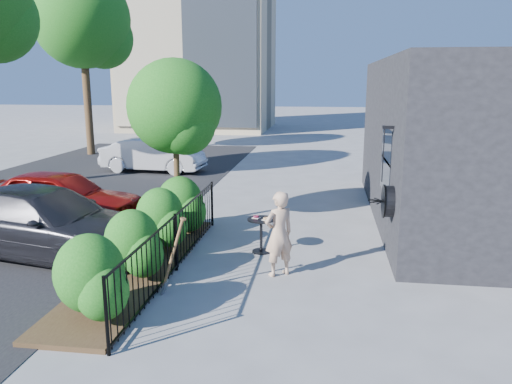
# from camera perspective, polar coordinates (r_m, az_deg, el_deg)

# --- Properties ---
(ground) EXTENTS (120.00, 120.00, 0.00)m
(ground) POSITION_cam_1_polar(r_m,az_deg,el_deg) (9.28, -0.02, -9.41)
(ground) COLOR gray
(ground) RESTS_ON ground
(shop_building) EXTENTS (6.22, 9.00, 4.00)m
(shop_building) POSITION_cam_1_polar(r_m,az_deg,el_deg) (13.79, 26.23, 5.16)
(shop_building) COLOR black
(shop_building) RESTS_ON ground
(fence) EXTENTS (0.05, 6.05, 1.10)m
(fence) POSITION_cam_1_polar(r_m,az_deg,el_deg) (9.41, -9.15, -5.65)
(fence) COLOR black
(fence) RESTS_ON ground
(planting_bed) EXTENTS (1.30, 6.00, 0.08)m
(planting_bed) POSITION_cam_1_polar(r_m,az_deg,el_deg) (9.80, -13.00, -8.28)
(planting_bed) COLOR #382616
(planting_bed) RESTS_ON ground
(shrubs) EXTENTS (1.10, 5.60, 1.24)m
(shrubs) POSITION_cam_1_polar(r_m,az_deg,el_deg) (9.64, -12.43, -4.46)
(shrubs) COLOR #175B14
(shrubs) RESTS_ON ground
(patio_tree) EXTENTS (2.20, 2.20, 3.94)m
(patio_tree) POSITION_cam_1_polar(r_m,az_deg,el_deg) (11.81, -9.03, 8.98)
(patio_tree) COLOR #3F2B19
(patio_tree) RESTS_ON ground
(street) EXTENTS (9.00, 30.00, 0.01)m
(street) POSITION_cam_1_polar(r_m,az_deg,el_deg) (14.56, -26.60, -2.56)
(street) COLOR black
(street) RESTS_ON ground
(street_tree_far) EXTENTS (4.40, 4.40, 8.28)m
(street_tree_far) POSITION_cam_1_polar(r_m,az_deg,el_deg) (25.20, -19.17, 17.51)
(street_tree_far) COLOR #3F2B19
(street_tree_far) RESTS_ON ground
(cafe_table) EXTENTS (0.57, 0.57, 0.77)m
(cafe_table) POSITION_cam_1_polar(r_m,az_deg,el_deg) (10.28, 0.60, -4.27)
(cafe_table) COLOR black
(cafe_table) RESTS_ON ground
(woman) EXTENTS (0.68, 0.64, 1.57)m
(woman) POSITION_cam_1_polar(r_m,az_deg,el_deg) (9.02, 2.64, -4.80)
(woman) COLOR tan
(woman) RESTS_ON ground
(shovel) EXTENTS (0.47, 0.18, 1.37)m
(shovel) POSITION_cam_1_polar(r_m,az_deg,el_deg) (8.38, -9.64, -7.68)
(shovel) COLOR brown
(shovel) RESTS_ON ground
(car_red) EXTENTS (4.12, 1.88, 1.37)m
(car_red) POSITION_cam_1_polar(r_m,az_deg,el_deg) (13.08, -21.47, -0.61)
(car_red) COLOR maroon
(car_red) RESTS_ON ground
(car_silver) EXTENTS (4.11, 1.73, 1.32)m
(car_silver) POSITION_cam_1_polar(r_m,az_deg,el_deg) (19.82, -11.67, 4.18)
(car_silver) COLOR silver
(car_silver) RESTS_ON ground
(car_darkgrey) EXTENTS (4.98, 2.69, 1.37)m
(car_darkgrey) POSITION_cam_1_polar(r_m,az_deg,el_deg) (10.95, -22.97, -3.20)
(car_darkgrey) COLOR black
(car_darkgrey) RESTS_ON ground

